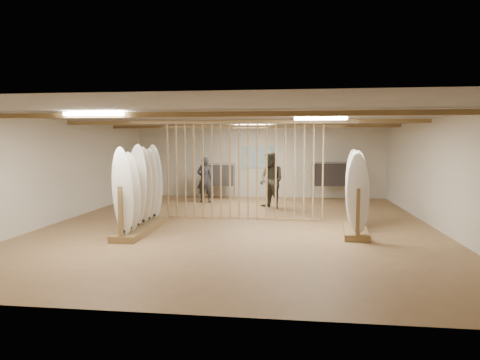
# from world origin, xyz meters

# --- Properties ---
(floor) EXTENTS (12.00, 12.00, 0.00)m
(floor) POSITION_xyz_m (0.00, 0.00, 0.00)
(floor) COLOR #957048
(floor) RESTS_ON ground
(ceiling) EXTENTS (12.00, 12.00, 0.00)m
(ceiling) POSITION_xyz_m (0.00, 0.00, 2.80)
(ceiling) COLOR gray
(ceiling) RESTS_ON ground
(wall_back) EXTENTS (12.00, 0.00, 12.00)m
(wall_back) POSITION_xyz_m (0.00, 6.00, 1.40)
(wall_back) COLOR beige
(wall_back) RESTS_ON ground
(wall_front) EXTENTS (12.00, 0.00, 12.00)m
(wall_front) POSITION_xyz_m (0.00, -6.00, 1.40)
(wall_front) COLOR beige
(wall_front) RESTS_ON ground
(wall_left) EXTENTS (0.00, 12.00, 12.00)m
(wall_left) POSITION_xyz_m (-5.00, 0.00, 1.40)
(wall_left) COLOR beige
(wall_left) RESTS_ON ground
(wall_right) EXTENTS (0.00, 12.00, 12.00)m
(wall_right) POSITION_xyz_m (5.00, 0.00, 1.40)
(wall_right) COLOR beige
(wall_right) RESTS_ON ground
(ceiling_slats) EXTENTS (9.50, 6.12, 0.10)m
(ceiling_slats) POSITION_xyz_m (0.00, 0.00, 2.72)
(ceiling_slats) COLOR olive
(ceiling_slats) RESTS_ON ground
(light_panels) EXTENTS (1.20, 0.35, 0.06)m
(light_panels) POSITION_xyz_m (0.00, 0.00, 2.74)
(light_panels) COLOR white
(light_panels) RESTS_ON ground
(bamboo_partition) EXTENTS (4.45, 0.05, 2.78)m
(bamboo_partition) POSITION_xyz_m (0.00, 0.80, 1.40)
(bamboo_partition) COLOR tan
(bamboo_partition) RESTS_ON ground
(poster) EXTENTS (1.40, 0.03, 0.90)m
(poster) POSITION_xyz_m (0.00, 5.98, 1.60)
(poster) COLOR teal
(poster) RESTS_ON ground
(rack_left) EXTENTS (0.61, 2.58, 2.07)m
(rack_left) POSITION_xyz_m (-2.31, -1.18, 0.71)
(rack_left) COLOR olive
(rack_left) RESTS_ON floor
(rack_right) EXTENTS (0.74, 2.13, 1.99)m
(rack_right) POSITION_xyz_m (2.90, -0.65, 0.68)
(rack_right) COLOR olive
(rack_right) RESTS_ON floor
(clothing_rack_a) EXTENTS (1.33, 0.43, 1.42)m
(clothing_rack_a) POSITION_xyz_m (-1.53, 5.09, 0.93)
(clothing_rack_a) COLOR silver
(clothing_rack_a) RESTS_ON floor
(clothing_rack_b) EXTENTS (1.38, 0.54, 1.49)m
(clothing_rack_b) POSITION_xyz_m (2.82, 5.40, 0.97)
(clothing_rack_b) COLOR silver
(clothing_rack_b) RESTS_ON floor
(shopper_a) EXTENTS (0.69, 0.47, 1.89)m
(shopper_a) POSITION_xyz_m (-1.82, 4.18, 0.95)
(shopper_a) COLOR #25262C
(shopper_a) RESTS_ON floor
(shopper_b) EXTENTS (1.29, 1.29, 2.13)m
(shopper_b) POSITION_xyz_m (0.67, 2.99, 1.06)
(shopper_b) COLOR #3B392D
(shopper_b) RESTS_ON floor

